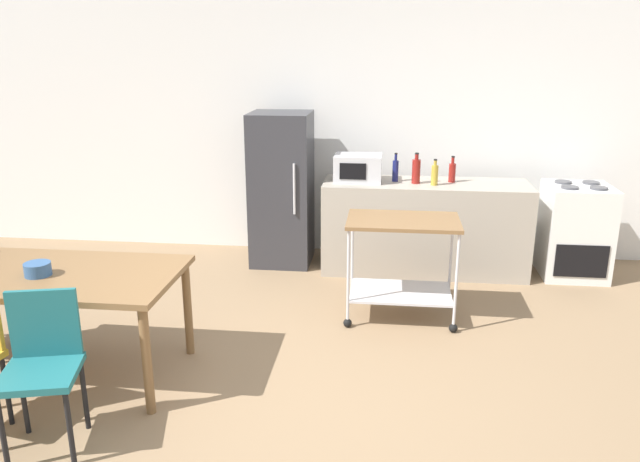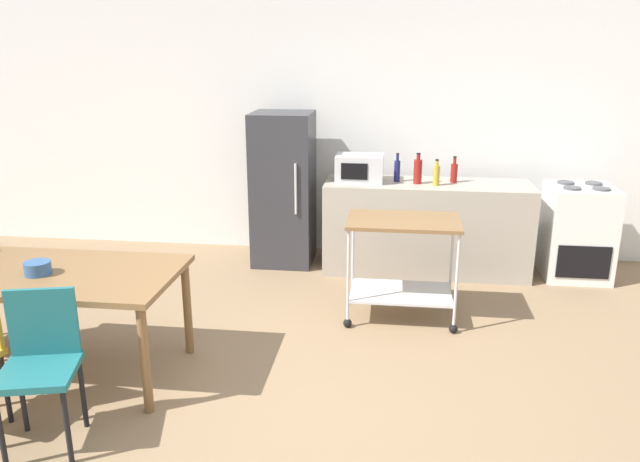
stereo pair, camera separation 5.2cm
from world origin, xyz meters
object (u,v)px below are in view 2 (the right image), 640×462
microwave (360,168)px  bottle_wine (418,171)px  dining_table (65,283)px  stove_oven (577,232)px  fruit_bowl (38,268)px  chair_teal (41,359)px  kitchen_cart (402,252)px  bottle_sesame_oil (397,170)px  bottle_vinegar (436,175)px  bottle_soy_sauce (454,172)px  refrigerator (283,189)px

microwave → bottle_wine: (0.56, -0.04, -0.01)m
dining_table → stove_oven: (3.93, 2.39, -0.22)m
stove_oven → fruit_bowl: size_ratio=5.44×
chair_teal → fruit_bowl: (-0.38, 0.67, 0.27)m
kitchen_cart → microwave: 1.32m
dining_table → bottle_wine: bearing=44.5°
kitchen_cart → bottle_sesame_oil: 1.28m
dining_table → microwave: bearing=52.7°
bottle_vinegar → bottle_soy_sauce: bottle_soy_sauce is taller
dining_table → bottle_sesame_oil: 3.26m
refrigerator → bottle_wine: bearing=-5.9°
dining_table → bottle_sesame_oil: (2.17, 2.40, 0.34)m
bottle_sesame_oil → bottle_soy_sauce: bottle_sesame_oil is taller
dining_table → fruit_bowl: 0.20m
bottle_vinegar → refrigerator: bearing=172.5°
microwave → fruit_bowl: (-1.94, -2.44, -0.24)m
dining_table → fruit_bowl: fruit_bowl is taller
chair_teal → bottle_sesame_oil: bottle_sesame_oil is taller
dining_table → kitchen_cart: 2.54m
bottle_soy_sauce → kitchen_cart: bearing=-111.6°
bottle_vinegar → fruit_bowl: (-2.68, -2.33, -0.21)m
dining_table → fruit_bowl: size_ratio=8.87×
refrigerator → bottle_vinegar: (1.52, -0.20, 0.23)m
stove_oven → bottle_soy_sauce: size_ratio=3.60×
dining_table → microwave: 3.00m
bottle_sesame_oil → bottle_vinegar: (0.37, -0.13, -0.01)m
bottle_wine → chair_teal: bearing=-124.9°
chair_teal → bottle_soy_sauce: bottle_soy_sauce is taller
microwave → bottle_vinegar: microwave is taller
bottle_sesame_oil → bottle_wine: (0.20, -0.07, 0.01)m
bottle_wine → fruit_bowl: (-2.51, -2.40, -0.23)m
fruit_bowl → bottle_vinegar: bearing=41.0°
refrigerator → kitchen_cart: bearing=-46.2°
chair_teal → bottle_wine: bearing=41.0°
bottle_sesame_oil → bottle_wine: size_ratio=0.94×
bottle_vinegar → fruit_bowl: bearing=-139.0°
bottle_wine → fruit_bowl: size_ratio=1.76×
stove_oven → bottle_wine: (-1.56, -0.06, 0.57)m
chair_teal → kitchen_cart: chair_teal is taller
kitchen_cart → bottle_soy_sauce: (0.49, 1.22, 0.43)m
stove_oven → kitchen_cart: 2.07m
refrigerator → bottle_soy_sauce: size_ratio=6.06×
bottle_wine → bottle_vinegar: (0.17, -0.06, -0.02)m
dining_table → bottle_sesame_oil: bearing=47.9°
kitchen_cart → bottle_vinegar: size_ratio=3.62×
bottle_wine → bottle_vinegar: bearing=-19.4°
bottle_sesame_oil → bottle_soy_sauce: (0.55, 0.03, -0.01)m
dining_table → microwave: microwave is taller
microwave → refrigerator: bearing=172.8°
kitchen_cart → fruit_bowl: size_ratio=5.38×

